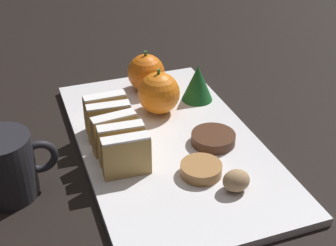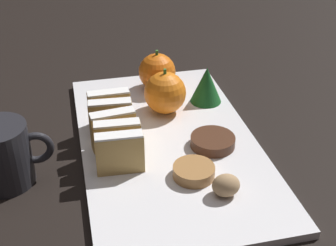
# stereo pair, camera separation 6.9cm
# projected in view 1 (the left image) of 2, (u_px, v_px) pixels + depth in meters

# --- Properties ---
(ground_plane) EXTENTS (6.00, 6.00, 0.00)m
(ground_plane) POSITION_uv_depth(u_px,v_px,m) (168.00, 146.00, 0.71)
(ground_plane) COLOR black
(serving_platter) EXTENTS (0.26, 0.46, 0.01)m
(serving_platter) POSITION_uv_depth(u_px,v_px,m) (168.00, 143.00, 0.71)
(serving_platter) COLOR white
(serving_platter) RESTS_ON ground_plane
(stollen_slice_front) EXTENTS (0.07, 0.02, 0.06)m
(stollen_slice_front) POSITION_uv_depth(u_px,v_px,m) (126.00, 156.00, 0.62)
(stollen_slice_front) COLOR tan
(stollen_slice_front) RESTS_ON serving_platter
(stollen_slice_second) EXTENTS (0.07, 0.02, 0.06)m
(stollen_slice_second) POSITION_uv_depth(u_px,v_px,m) (121.00, 144.00, 0.65)
(stollen_slice_second) COLOR tan
(stollen_slice_second) RESTS_ON serving_platter
(stollen_slice_third) EXTENTS (0.07, 0.03, 0.06)m
(stollen_slice_third) POSITION_uv_depth(u_px,v_px,m) (114.00, 133.00, 0.67)
(stollen_slice_third) COLOR tan
(stollen_slice_third) RESTS_ON serving_platter
(stollen_slice_fourth) EXTENTS (0.07, 0.02, 0.06)m
(stollen_slice_fourth) POSITION_uv_depth(u_px,v_px,m) (109.00, 122.00, 0.70)
(stollen_slice_fourth) COLOR tan
(stollen_slice_fourth) RESTS_ON serving_platter
(stollen_slice_fifth) EXTENTS (0.07, 0.02, 0.06)m
(stollen_slice_fifth) POSITION_uv_depth(u_px,v_px,m) (106.00, 112.00, 0.72)
(stollen_slice_fifth) COLOR tan
(stollen_slice_fifth) RESTS_ON serving_platter
(orange_near) EXTENTS (0.07, 0.07, 0.07)m
(orange_near) POSITION_uv_depth(u_px,v_px,m) (146.00, 73.00, 0.83)
(orange_near) COLOR orange
(orange_near) RESTS_ON serving_platter
(orange_far) EXTENTS (0.07, 0.07, 0.08)m
(orange_far) POSITION_uv_depth(u_px,v_px,m) (159.00, 93.00, 0.76)
(orange_far) COLOR orange
(orange_far) RESTS_ON serving_platter
(walnut) EXTENTS (0.04, 0.03, 0.03)m
(walnut) POSITION_uv_depth(u_px,v_px,m) (236.00, 181.00, 0.60)
(walnut) COLOR tan
(walnut) RESTS_ON serving_platter
(chocolate_cookie) EXTENTS (0.07, 0.07, 0.02)m
(chocolate_cookie) POSITION_uv_depth(u_px,v_px,m) (213.00, 138.00, 0.70)
(chocolate_cookie) COLOR #472819
(chocolate_cookie) RESTS_ON serving_platter
(gingerbread_cookie) EXTENTS (0.06, 0.06, 0.02)m
(gingerbread_cookie) POSITION_uv_depth(u_px,v_px,m) (201.00, 169.00, 0.63)
(gingerbread_cookie) COLOR #A3703D
(gingerbread_cookie) RESTS_ON serving_platter
(evergreen_sprig) EXTENTS (0.05, 0.05, 0.06)m
(evergreen_sprig) POSITION_uv_depth(u_px,v_px,m) (198.00, 83.00, 0.80)
(evergreen_sprig) COLOR #195623
(evergreen_sprig) RESTS_ON serving_platter
(coffee_mug) EXTENTS (0.11, 0.08, 0.09)m
(coffee_mug) POSITION_uv_depth(u_px,v_px,m) (5.00, 166.00, 0.60)
(coffee_mug) COLOR #232328
(coffee_mug) RESTS_ON ground_plane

